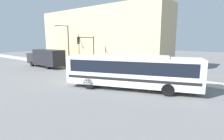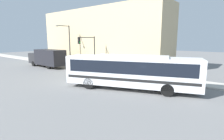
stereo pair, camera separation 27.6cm
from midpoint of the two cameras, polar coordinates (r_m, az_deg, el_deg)
The scene contains 10 objects.
ground_plane at distance 16.77m, azimuth 8.92°, elevation -6.29°, with size 120.00×120.00×0.00m, color slate.
sidewalk at distance 34.54m, azimuth -15.83°, elevation 2.00°, with size 2.57×70.00×0.15m.
building_facade at distance 32.43m, azimuth -3.41°, elevation 10.51°, with size 6.00×25.59×9.91m.
city_bus at distance 16.31m, azimuth 6.52°, elevation 0.04°, with size 6.59×12.30×3.21m.
delivery_truck at distance 31.46m, azimuth -20.18°, elevation 3.85°, with size 2.36×8.09×2.97m.
fire_hydrant at distance 22.95m, azimuth 6.47°, elevation -0.37°, with size 0.24×0.32×0.81m.
traffic_light_pole at distance 26.03m, azimuth -7.25°, elevation 7.49°, with size 3.28×0.35×4.92m.
parking_meter at distance 25.66m, azimuth -2.48°, elevation 1.93°, with size 0.14×0.14×1.34m.
street_lamp at distance 31.20m, azimuth -14.00°, elevation 8.95°, with size 2.74×0.28×6.81m.
pedestrian_near_corner at distance 27.30m, azimuth -3.55°, elevation 2.52°, with size 0.34×0.34×1.87m.
Camera 2 is at (-13.94, -8.02, 4.68)m, focal length 28.00 mm.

